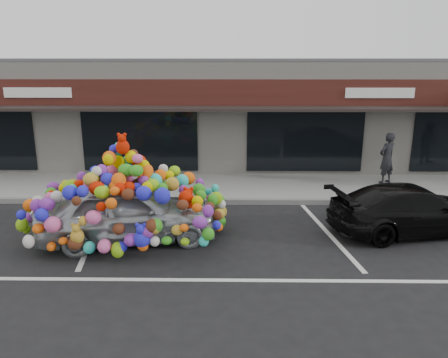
{
  "coord_description": "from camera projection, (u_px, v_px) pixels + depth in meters",
  "views": [
    {
      "loc": [
        0.29,
        -10.21,
        4.3
      ],
      "look_at": [
        0.12,
        1.4,
        1.09
      ],
      "focal_mm": 35.0,
      "sensor_mm": 36.0,
      "label": 1
    }
  ],
  "objects": [
    {
      "name": "pedestrian_a",
      "position": [
        387.0,
        158.0,
        14.88
      ],
      "size": [
        0.76,
        0.69,
        1.75
      ],
      "primitive_type": "imported",
      "rotation": [
        0.0,
        0.0,
        3.7
      ],
      "color": "#24252A",
      "rests_on": "sidewalk"
    },
    {
      "name": "sidewalk",
      "position": [
        221.0,
        187.0,
        14.82
      ],
      "size": [
        26.0,
        3.0,
        0.15
      ],
      "primitive_type": "cube",
      "color": "gray",
      "rests_on": "ground"
    },
    {
      "name": "kerb",
      "position": [
        221.0,
        201.0,
        13.38
      ],
      "size": [
        26.0,
        0.18,
        0.16
      ],
      "primitive_type": "cube",
      "color": "slate",
      "rests_on": "ground"
    },
    {
      "name": "black_sedan",
      "position": [
        412.0,
        209.0,
        11.06
      ],
      "size": [
        2.53,
        4.51,
        1.23
      ],
      "primitive_type": "imported",
      "rotation": [
        0.0,
        0.0,
        1.77
      ],
      "color": "black",
      "rests_on": "ground"
    },
    {
      "name": "lane_line",
      "position": [
        315.0,
        281.0,
        8.74
      ],
      "size": [
        14.0,
        0.12,
        0.01
      ],
      "primitive_type": "cube",
      "color": "silver",
      "rests_on": "ground"
    },
    {
      "name": "toy_car",
      "position": [
        128.0,
        205.0,
        10.49
      ],
      "size": [
        3.11,
        4.88,
        2.67
      ],
      "rotation": [
        0.0,
        0.0,
        1.77
      ],
      "color": "gray",
      "rests_on": "ground"
    },
    {
      "name": "parking_stripe_mid",
      "position": [
        328.0,
        233.0,
        11.14
      ],
      "size": [
        0.73,
        4.37,
        0.01
      ],
      "primitive_type": "cube",
      "rotation": [
        0.0,
        0.0,
        0.14
      ],
      "color": "silver",
      "rests_on": "ground"
    },
    {
      "name": "parking_stripe_left",
      "position": [
        94.0,
        232.0,
        11.22
      ],
      "size": [
        0.73,
        4.37,
        0.01
      ],
      "primitive_type": "cube",
      "rotation": [
        0.0,
        0.0,
        0.14
      ],
      "color": "silver",
      "rests_on": "ground"
    },
    {
      "name": "ground",
      "position": [
        218.0,
        236.0,
        10.99
      ],
      "size": [
        90.0,
        90.0,
        0.0
      ],
      "primitive_type": "plane",
      "color": "black",
      "rests_on": "ground"
    },
    {
      "name": "shop_building",
      "position": [
        223.0,
        111.0,
        18.55
      ],
      "size": [
        24.0,
        7.2,
        4.31
      ],
      "color": "beige",
      "rests_on": "ground"
    }
  ]
}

